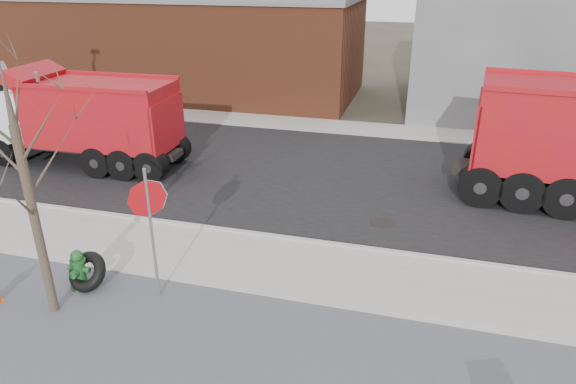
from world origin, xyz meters
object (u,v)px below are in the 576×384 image
(truck_tire, at_px, (87,272))
(stop_sign, at_px, (149,213))
(fire_hydrant, at_px, (79,271))
(dump_truck_red_b, at_px, (77,117))

(truck_tire, xyz_separation_m, stop_sign, (1.66, 0.11, 1.61))
(fire_hydrant, xyz_separation_m, stop_sign, (1.83, 0.16, 1.58))
(fire_hydrant, distance_m, truck_tire, 0.18)
(truck_tire, height_order, dump_truck_red_b, dump_truck_red_b)
(truck_tire, relative_size, stop_sign, 0.35)
(fire_hydrant, height_order, stop_sign, stop_sign)
(truck_tire, distance_m, dump_truck_red_b, 8.41)
(fire_hydrant, relative_size, stop_sign, 0.32)
(stop_sign, xyz_separation_m, dump_truck_red_b, (-6.53, 6.61, -0.26))
(stop_sign, height_order, dump_truck_red_b, dump_truck_red_b)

